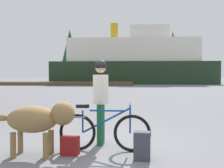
# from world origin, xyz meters

# --- Properties ---
(ground_plane) EXTENTS (160.00, 160.00, 0.00)m
(ground_plane) POSITION_xyz_m (0.00, 0.00, 0.00)
(ground_plane) COLOR slate
(bicycle) EXTENTS (1.74, 0.44, 0.90)m
(bicycle) POSITION_xyz_m (0.03, -0.29, 0.38)
(bicycle) COLOR black
(bicycle) RESTS_ON ground_plane
(person_cyclist) EXTENTS (0.32, 0.53, 1.75)m
(person_cyclist) POSITION_xyz_m (-0.09, 0.21, 1.06)
(person_cyclist) COLOR #19592D
(person_cyclist) RESTS_ON ground_plane
(dog) EXTENTS (1.50, 0.56, 0.98)m
(dog) POSITION_xyz_m (-1.10, -0.67, 0.66)
(dog) COLOR olive
(dog) RESTS_ON ground_plane
(backpack) EXTENTS (0.30, 0.22, 0.48)m
(backpack) POSITION_xyz_m (0.73, -0.75, 0.24)
(backpack) COLOR #3F3F4C
(backpack) RESTS_ON ground_plane
(handbag_pannier) EXTENTS (0.34, 0.22, 0.34)m
(handbag_pannier) POSITION_xyz_m (-0.56, -0.56, 0.17)
(handbag_pannier) COLOR maroon
(handbag_pannier) RESTS_ON ground_plane
(dock_pier) EXTENTS (17.05, 2.88, 0.40)m
(dock_pier) POSITION_xyz_m (-7.95, 27.25, 0.20)
(dock_pier) COLOR brown
(dock_pier) RESTS_ON ground_plane
(ferry_boat) EXTENTS (22.42, 7.75, 8.64)m
(ferry_boat) POSITION_xyz_m (0.70, 33.81, 3.03)
(ferry_boat) COLOR #1E331E
(ferry_boat) RESTS_ON ground_plane
(pine_tree_far_left) EXTENTS (3.93, 3.93, 10.34)m
(pine_tree_far_left) POSITION_xyz_m (-12.22, 49.02, 6.19)
(pine_tree_far_left) COLOR #4C331E
(pine_tree_far_left) RESTS_ON ground_plane
(pine_tree_center) EXTENTS (3.24, 3.24, 11.16)m
(pine_tree_center) POSITION_xyz_m (2.64, 47.65, 6.94)
(pine_tree_center) COLOR #4C331E
(pine_tree_center) RESTS_ON ground_plane
(pine_tree_far_right) EXTENTS (2.84, 2.84, 9.18)m
(pine_tree_far_right) POSITION_xyz_m (8.96, 50.34, 5.63)
(pine_tree_far_right) COLOR #4C331E
(pine_tree_far_right) RESTS_ON ground_plane
(pine_tree_mid_back) EXTENTS (2.91, 2.91, 10.71)m
(pine_tree_mid_back) POSITION_xyz_m (9.29, 54.51, 6.48)
(pine_tree_mid_back) COLOR #4C331E
(pine_tree_mid_back) RESTS_ON ground_plane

